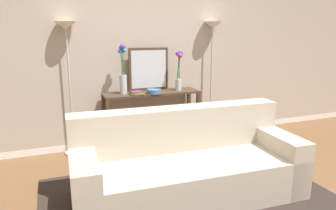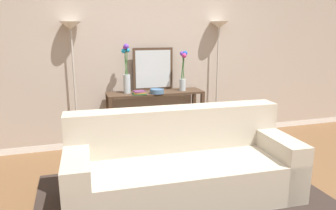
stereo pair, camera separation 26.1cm
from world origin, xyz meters
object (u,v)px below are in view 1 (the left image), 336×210
(floor_lamp_left, at_px, (67,52))
(book_row_under_console, at_px, (129,146))
(couch, at_px, (187,167))
(wall_mirror, at_px, (149,69))
(book_stack, at_px, (136,93))
(console_table, at_px, (152,109))
(vase_tall_flowers, at_px, (123,73))
(vase_short_flowers, at_px, (179,70))
(floor_lamp_right, at_px, (212,47))
(fruit_bowl, at_px, (154,91))

(floor_lamp_left, distance_m, book_row_under_console, 1.55)
(couch, relative_size, book_row_under_console, 5.57)
(wall_mirror, relative_size, book_stack, 3.09)
(console_table, bearing_deg, vase_tall_flowers, 177.56)
(floor_lamp_left, height_order, book_row_under_console, floor_lamp_left)
(wall_mirror, distance_m, vase_short_flowers, 0.44)
(floor_lamp_right, relative_size, wall_mirror, 2.94)
(couch, height_order, book_row_under_console, couch)
(floor_lamp_right, relative_size, fruit_bowl, 9.29)
(wall_mirror, relative_size, vase_short_flowers, 1.07)
(book_stack, bearing_deg, book_row_under_console, 130.88)
(console_table, height_order, fruit_bowl, fruit_bowl)
(vase_short_flowers, height_order, fruit_bowl, vase_short_flowers)
(fruit_bowl, bearing_deg, floor_lamp_right, 13.42)
(floor_lamp_right, bearing_deg, book_row_under_console, -174.81)
(wall_mirror, xyz_separation_m, book_stack, (-0.27, -0.27, -0.29))
(vase_tall_flowers, height_order, vase_short_flowers, vase_tall_flowers)
(console_table, xyz_separation_m, fruit_bowl, (-0.01, -0.12, 0.28))
(console_table, distance_m, fruit_bowl, 0.31)
(fruit_bowl, height_order, book_row_under_console, fruit_bowl)
(fruit_bowl, bearing_deg, wall_mirror, 85.91)
(floor_lamp_left, height_order, vase_short_flowers, floor_lamp_left)
(fruit_bowl, height_order, book_stack, fruit_bowl)
(fruit_bowl, bearing_deg, book_row_under_console, 160.63)
(console_table, height_order, vase_tall_flowers, vase_tall_flowers)
(floor_lamp_left, bearing_deg, couch, -58.28)
(console_table, height_order, floor_lamp_right, floor_lamp_right)
(vase_tall_flowers, bearing_deg, book_row_under_console, -18.96)
(console_table, height_order, vase_short_flowers, vase_short_flowers)
(floor_lamp_left, relative_size, book_row_under_console, 4.29)
(vase_tall_flowers, bearing_deg, vase_short_flowers, -2.41)
(couch, xyz_separation_m, wall_mirror, (0.12, 1.64, 0.81))
(floor_lamp_left, distance_m, vase_tall_flowers, 0.77)
(book_stack, bearing_deg, couch, -83.95)
(vase_tall_flowers, bearing_deg, book_stack, -41.31)
(fruit_bowl, bearing_deg, book_stack, 177.95)
(floor_lamp_left, xyz_separation_m, fruit_bowl, (1.09, -0.25, -0.55))
(vase_tall_flowers, relative_size, vase_short_flowers, 1.19)
(couch, distance_m, console_table, 1.50)
(floor_lamp_left, height_order, wall_mirror, floor_lamp_left)
(fruit_bowl, relative_size, book_row_under_console, 0.47)
(floor_lamp_right, xyz_separation_m, vase_tall_flowers, (-1.43, -0.11, -0.31))
(floor_lamp_right, relative_size, book_row_under_console, 4.34)
(vase_tall_flowers, xyz_separation_m, vase_short_flowers, (0.82, -0.03, 0.01))
(fruit_bowl, bearing_deg, console_table, 85.43)
(book_row_under_console, bearing_deg, console_table, 0.00)
(console_table, height_order, floor_lamp_left, floor_lamp_left)
(wall_mirror, bearing_deg, vase_tall_flowers, -161.12)
(floor_lamp_left, relative_size, vase_short_flowers, 3.12)
(vase_tall_flowers, distance_m, vase_short_flowers, 0.82)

